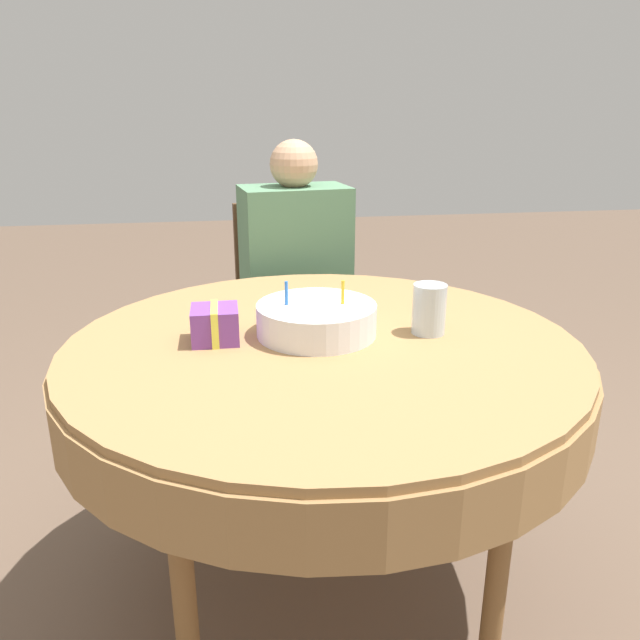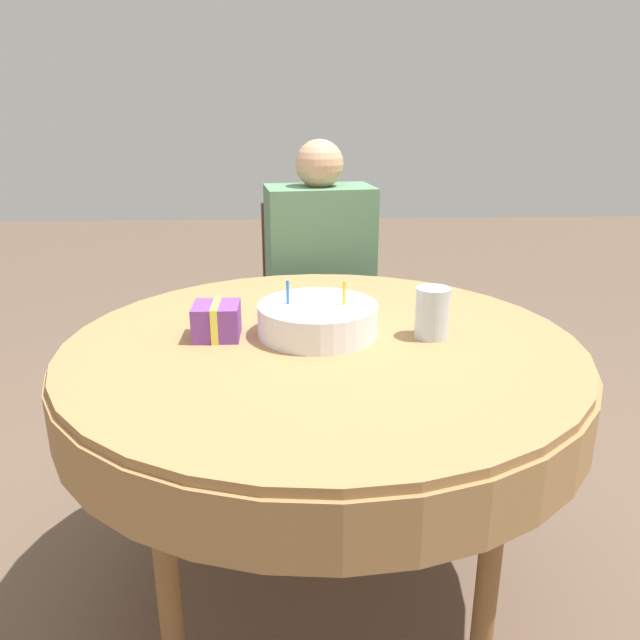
# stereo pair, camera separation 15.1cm
# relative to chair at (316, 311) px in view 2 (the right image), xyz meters

# --- Properties ---
(ground_plane) EXTENTS (12.00, 12.00, 0.00)m
(ground_plane) POSITION_rel_chair_xyz_m (-0.02, -0.95, -0.51)
(ground_plane) COLOR brown
(dining_table) EXTENTS (1.27, 1.27, 0.75)m
(dining_table) POSITION_rel_chair_xyz_m (-0.02, -0.95, 0.15)
(dining_table) COLOR #9E7547
(dining_table) RESTS_ON ground_plane
(chair) EXTENTS (0.49, 0.49, 0.93)m
(chair) POSITION_rel_chair_xyz_m (0.00, 0.00, 0.00)
(chair) COLOR #4C331E
(chair) RESTS_ON ground_plane
(person) EXTENTS (0.42, 0.38, 1.18)m
(person) POSITION_rel_chair_xyz_m (0.01, -0.09, 0.20)
(person) COLOR tan
(person) RESTS_ON ground_plane
(birthday_cake) EXTENTS (0.30, 0.30, 0.14)m
(birthday_cake) POSITION_rel_chair_xyz_m (-0.03, -0.91, 0.28)
(birthday_cake) COLOR white
(birthday_cake) RESTS_ON dining_table
(drinking_glass) EXTENTS (0.08, 0.08, 0.13)m
(drinking_glass) POSITION_rel_chair_xyz_m (0.24, -0.94, 0.30)
(drinking_glass) COLOR silver
(drinking_glass) RESTS_ON dining_table
(gift_box) EXTENTS (0.11, 0.12, 0.09)m
(gift_box) POSITION_rel_chair_xyz_m (-0.28, -0.92, 0.28)
(gift_box) COLOR #753D99
(gift_box) RESTS_ON dining_table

